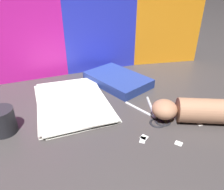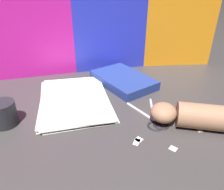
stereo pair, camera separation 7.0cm
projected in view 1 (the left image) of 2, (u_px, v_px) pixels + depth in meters
ground_plane at (101, 113)px, 0.72m from camera, size 6.00×6.00×0.00m
backdrop_panel_center at (68, 25)px, 0.90m from camera, size 0.70×0.04×0.43m
backdrop_panel_right at (127, 27)px, 1.00m from camera, size 0.73×0.15×0.37m
paper_stack at (72, 102)px, 0.77m from camera, size 0.25×0.35×0.02m
book_closed at (118, 80)px, 0.90m from camera, size 0.25×0.30×0.04m
scissors at (154, 116)px, 0.70m from camera, size 0.10×0.18×0.01m
hand_forearm at (198, 111)px, 0.66m from camera, size 0.27×0.19×0.08m
paper_scrap_near at (143, 140)px, 0.61m from camera, size 0.03×0.03×0.00m
paper_scrap_mid at (200, 124)px, 0.67m from camera, size 0.02×0.02×0.00m
paper_scrap_far at (179, 143)px, 0.59m from camera, size 0.03×0.03×0.00m
paper_scrap_side at (144, 137)px, 0.61m from camera, size 0.03×0.03×0.00m
mug at (2, 121)px, 0.62m from camera, size 0.07×0.07×0.08m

